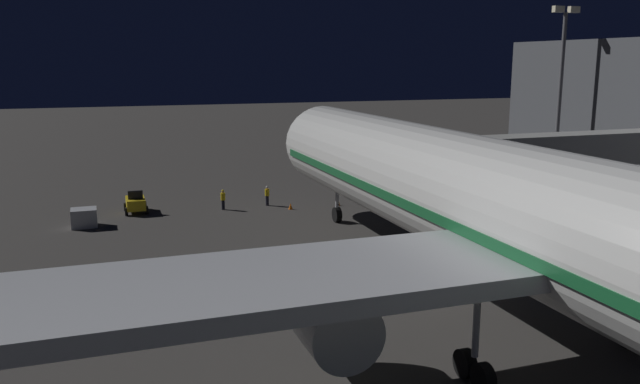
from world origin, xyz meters
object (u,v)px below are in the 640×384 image
object	(u,v)px
traffic_cone_nose_port	(338,203)
ground_crew_by_belt_loader	(223,199)
airliner_at_gate	(539,223)
ground_crew_marshaller_fwd	(267,195)
traffic_cone_nose_starboard	(291,206)
baggage_container_near_belt	(84,218)
baggage_tug_spare	(136,203)
jet_bridge	(537,152)
apron_floodlight_mast	(561,85)

from	to	relation	value
traffic_cone_nose_port	ground_crew_by_belt_loader	bearing A→B (deg)	-10.22
airliner_at_gate	traffic_cone_nose_port	size ratio (longest dim) A/B	113.65
ground_crew_marshaller_fwd	traffic_cone_nose_port	distance (m)	6.32
ground_crew_marshaller_fwd	traffic_cone_nose_starboard	distance (m)	2.69
baggage_container_near_belt	traffic_cone_nose_port	bearing A→B (deg)	-178.67
airliner_at_gate	baggage_tug_spare	xyz separation A→B (m)	(14.88, -33.03, -4.97)
ground_crew_by_belt_loader	traffic_cone_nose_starboard	xyz separation A→B (m)	(-5.51, 1.79, -0.69)
airliner_at_gate	baggage_tug_spare	distance (m)	36.56
airliner_at_gate	baggage_container_near_belt	world-z (taller)	airliner_at_gate
baggage_container_near_belt	ground_crew_marshaller_fwd	world-z (taller)	ground_crew_marshaller_fwd
baggage_container_near_belt	ground_crew_marshaller_fwd	xyz separation A→B (m)	(-15.22, -2.60, 0.26)
jet_bridge	baggage_tug_spare	bearing A→B (deg)	-28.20
ground_crew_by_belt_loader	ground_crew_marshaller_fwd	size ratio (longest dim) A/B	1.00
ground_crew_by_belt_loader	traffic_cone_nose_starboard	world-z (taller)	ground_crew_by_belt_loader
ground_crew_marshaller_fwd	airliner_at_gate	bearing A→B (deg)	96.63
jet_bridge	traffic_cone_nose_starboard	world-z (taller)	jet_bridge
ground_crew_by_belt_loader	baggage_container_near_belt	bearing A→B (deg)	11.46
jet_bridge	apron_floodlight_mast	world-z (taller)	apron_floodlight_mast
ground_crew_by_belt_loader	traffic_cone_nose_port	distance (m)	10.09
apron_floodlight_mast	baggage_tug_spare	xyz separation A→B (m)	(40.38, -2.81, -9.50)
baggage_container_near_belt	ground_crew_by_belt_loader	world-z (taller)	ground_crew_by_belt_loader
apron_floodlight_mast	traffic_cone_nose_port	size ratio (longest dim) A/B	32.16
airliner_at_gate	traffic_cone_nose_starboard	distance (m)	30.44
apron_floodlight_mast	traffic_cone_nose_port	xyz separation A→B (m)	(23.30, 0.35, -10.01)
jet_bridge	ground_crew_marshaller_fwd	world-z (taller)	jet_bridge
baggage_container_near_belt	ground_crew_by_belt_loader	distance (m)	11.46
airliner_at_gate	ground_crew_by_belt_loader	xyz separation A→B (m)	(7.71, -31.65, -4.79)
traffic_cone_nose_starboard	airliner_at_gate	bearing A→B (deg)	94.21
jet_bridge	ground_crew_by_belt_loader	world-z (taller)	jet_bridge
traffic_cone_nose_starboard	baggage_container_near_belt	bearing A→B (deg)	1.68
ground_crew_marshaller_fwd	traffic_cone_nose_port	xyz separation A→B (m)	(-5.92, 2.11, -0.70)
baggage_container_near_belt	traffic_cone_nose_starboard	xyz separation A→B (m)	(-16.74, -0.49, -0.44)
jet_bridge	baggage_tug_spare	world-z (taller)	jet_bridge
baggage_tug_spare	traffic_cone_nose_starboard	world-z (taller)	baggage_tug_spare
apron_floodlight_mast	baggage_container_near_belt	world-z (taller)	apron_floodlight_mast
traffic_cone_nose_port	traffic_cone_nose_starboard	bearing A→B (deg)	0.00
ground_crew_marshaller_fwd	jet_bridge	bearing A→B (deg)	140.57
ground_crew_by_belt_loader	traffic_cone_nose_port	world-z (taller)	ground_crew_by_belt_loader
airliner_at_gate	baggage_tug_spare	bearing A→B (deg)	-65.74
jet_bridge	ground_crew_by_belt_loader	xyz separation A→B (m)	(21.24, -13.86, -4.89)
ground_crew_marshaller_fwd	baggage_tug_spare	bearing A→B (deg)	-5.38
ground_crew_by_belt_loader	apron_floodlight_mast	bearing A→B (deg)	177.52
airliner_at_gate	ground_crew_by_belt_loader	distance (m)	32.93
baggage_tug_spare	ground_crew_by_belt_loader	xyz separation A→B (m)	(-7.17, 1.37, 0.18)
baggage_tug_spare	ground_crew_marshaller_fwd	bearing A→B (deg)	174.62
airliner_at_gate	traffic_cone_nose_starboard	xyz separation A→B (m)	(2.20, -29.87, -5.48)
airliner_at_gate	traffic_cone_nose_starboard	size ratio (longest dim) A/B	113.65
baggage_tug_spare	traffic_cone_nose_port	xyz separation A→B (m)	(-17.08, 3.16, -0.51)
apron_floodlight_mast	baggage_tug_spare	bearing A→B (deg)	-3.99
airliner_at_gate	ground_crew_marshaller_fwd	bearing A→B (deg)	-83.37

